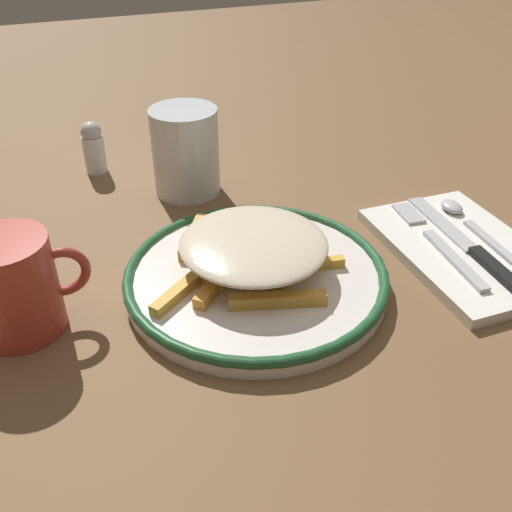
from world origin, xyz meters
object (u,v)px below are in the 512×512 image
(water_glass, at_px, (186,151))
(salt_shaker, at_px, (93,147))
(fork, at_px, (437,242))
(coffee_mug, at_px, (15,286))
(spoon, at_px, (468,221))
(plate, at_px, (256,276))
(napkin, at_px, (463,250))
(fries_heap, at_px, (252,249))
(knife, at_px, (476,252))

(water_glass, bearing_deg, salt_shaker, 135.68)
(fork, height_order, coffee_mug, coffee_mug)
(spoon, relative_size, coffee_mug, 1.44)
(plate, distance_m, napkin, 0.23)
(spoon, bearing_deg, water_glass, 140.94)
(coffee_mug, bearing_deg, fries_heap, -2.05)
(plate, xyz_separation_m, coffee_mug, (-0.22, 0.02, 0.04))
(napkin, bearing_deg, knife, -93.93)
(plate, distance_m, fries_heap, 0.03)
(fries_heap, xyz_separation_m, spoon, (0.26, -0.00, -0.02))
(spoon, distance_m, water_glass, 0.35)
(napkin, distance_m, knife, 0.02)
(knife, relative_size, salt_shaker, 2.96)
(plate, relative_size, water_glass, 2.42)
(fries_heap, distance_m, fork, 0.21)
(plate, relative_size, spoon, 1.72)
(knife, xyz_separation_m, water_glass, (-0.24, 0.27, 0.04))
(fries_heap, xyz_separation_m, fork, (0.20, -0.03, -0.02))
(plate, xyz_separation_m, salt_shaker, (-0.11, 0.32, 0.02))
(plate, height_order, knife, same)
(fork, bearing_deg, fries_heap, 172.59)
(fork, height_order, salt_shaker, salt_shaker)
(napkin, height_order, knife, knife)
(fork, bearing_deg, plate, 175.09)
(plate, xyz_separation_m, napkin, (0.23, -0.03, -0.00))
(fries_heap, distance_m, coffee_mug, 0.22)
(fork, xyz_separation_m, knife, (0.03, -0.03, 0.00))
(napkin, height_order, coffee_mug, coffee_mug)
(plate, xyz_separation_m, spoon, (0.26, 0.01, 0.01))
(fork, bearing_deg, salt_shaker, 132.62)
(water_glass, distance_m, coffee_mug, 0.30)
(coffee_mug, height_order, salt_shaker, coffee_mug)
(salt_shaker, bearing_deg, water_glass, -44.32)
(napkin, height_order, spoon, spoon)
(knife, bearing_deg, fries_heap, 165.92)
(fork, distance_m, knife, 0.04)
(fries_heap, height_order, napkin, fries_heap)
(knife, bearing_deg, water_glass, 131.05)
(fries_heap, bearing_deg, plate, -82.63)
(napkin, xyz_separation_m, coffee_mug, (-0.45, 0.05, 0.04))
(spoon, relative_size, salt_shaker, 2.15)
(plate, relative_size, salt_shaker, 3.70)
(fork, xyz_separation_m, coffee_mug, (-0.42, 0.03, 0.03))
(plate, bearing_deg, fork, -4.91)
(napkin, bearing_deg, fries_heap, 170.48)
(knife, relative_size, water_glass, 1.94)
(fork, bearing_deg, spoon, 21.55)
(plate, bearing_deg, knife, -11.98)
(fries_heap, height_order, spoon, fries_heap)
(salt_shaker, bearing_deg, napkin, -46.04)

